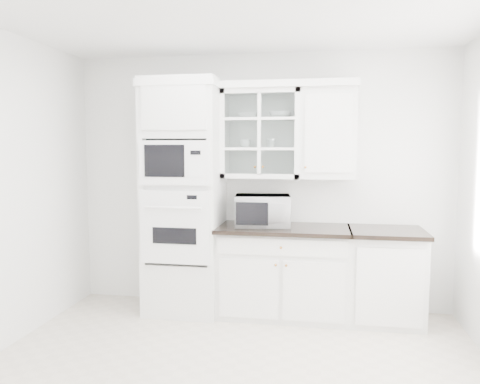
# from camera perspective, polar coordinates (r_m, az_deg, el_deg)

# --- Properties ---
(ground) EXTENTS (4.00, 3.50, 0.01)m
(ground) POSITION_cam_1_polar(r_m,az_deg,el_deg) (3.70, -1.33, -22.06)
(ground) COLOR beige
(ground) RESTS_ON ground
(room_shell) EXTENTS (4.00, 3.50, 2.70)m
(room_shell) POSITION_cam_1_polar(r_m,az_deg,el_deg) (3.70, -0.10, 6.46)
(room_shell) COLOR white
(room_shell) RESTS_ON ground
(oven_column) EXTENTS (0.76, 0.68, 2.40)m
(oven_column) POSITION_cam_1_polar(r_m,az_deg,el_deg) (4.87, -6.82, -0.64)
(oven_column) COLOR white
(oven_column) RESTS_ON ground
(base_cabinet_run) EXTENTS (1.32, 0.67, 0.92)m
(base_cabinet_run) POSITION_cam_1_polar(r_m,az_deg,el_deg) (4.85, 5.31, -9.53)
(base_cabinet_run) COLOR white
(base_cabinet_run) RESTS_ON ground
(extra_base_cabinet) EXTENTS (0.72, 0.67, 0.92)m
(extra_base_cabinet) POSITION_cam_1_polar(r_m,az_deg,el_deg) (4.88, 17.28, -9.66)
(extra_base_cabinet) COLOR white
(extra_base_cabinet) RESTS_ON ground
(upper_cabinet_glass) EXTENTS (0.80, 0.33, 0.90)m
(upper_cabinet_glass) POSITION_cam_1_polar(r_m,az_deg,el_deg) (4.84, 2.61, 7.07)
(upper_cabinet_glass) COLOR white
(upper_cabinet_glass) RESTS_ON room_shell
(upper_cabinet_solid) EXTENTS (0.55, 0.33, 0.90)m
(upper_cabinet_solid) POSITION_cam_1_polar(r_m,az_deg,el_deg) (4.81, 10.68, 6.99)
(upper_cabinet_solid) COLOR white
(upper_cabinet_solid) RESTS_ON room_shell
(crown_molding) EXTENTS (2.14, 0.38, 0.07)m
(crown_molding) POSITION_cam_1_polar(r_m,az_deg,el_deg) (4.87, 1.34, 12.79)
(crown_molding) COLOR white
(crown_molding) RESTS_ON room_shell
(countertop_microwave) EXTENTS (0.60, 0.52, 0.32)m
(countertop_microwave) POSITION_cam_1_polar(r_m,az_deg,el_deg) (4.74, 2.78, -2.25)
(countertop_microwave) COLOR white
(countertop_microwave) RESTS_ON base_cabinet_run
(bowl_a) EXTENTS (0.24, 0.24, 0.06)m
(bowl_a) POSITION_cam_1_polar(r_m,az_deg,el_deg) (4.88, 1.05, 9.28)
(bowl_a) COLOR white
(bowl_a) RESTS_ON upper_cabinet_glass
(bowl_b) EXTENTS (0.24, 0.24, 0.07)m
(bowl_b) POSITION_cam_1_polar(r_m,az_deg,el_deg) (4.84, 4.88, 9.35)
(bowl_b) COLOR white
(bowl_b) RESTS_ON upper_cabinet_glass
(cup_a) EXTENTS (0.13, 0.13, 0.08)m
(cup_a) POSITION_cam_1_polar(r_m,az_deg,el_deg) (4.87, 0.70, 5.92)
(cup_a) COLOR white
(cup_a) RESTS_ON upper_cabinet_glass
(cup_b) EXTENTS (0.11, 0.11, 0.09)m
(cup_b) POSITION_cam_1_polar(r_m,az_deg,el_deg) (4.82, 3.77, 5.95)
(cup_b) COLOR white
(cup_b) RESTS_ON upper_cabinet_glass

